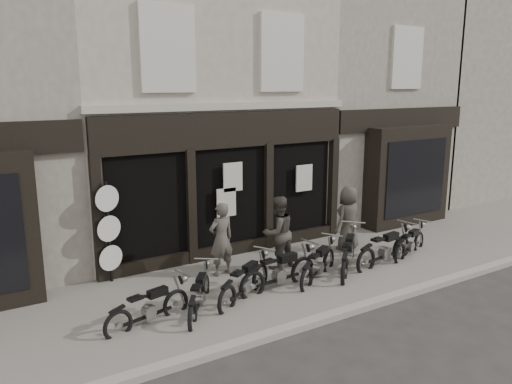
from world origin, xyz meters
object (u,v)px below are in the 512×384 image
motorcycle_2 (245,285)px  man_left (221,239)px  motorcycle_3 (279,275)px  motorcycle_5 (348,257)px  motorcycle_6 (385,252)px  man_centre (278,232)px  motorcycle_0 (149,311)px  motorcycle_4 (318,267)px  advert_sign_post (109,237)px  man_right (348,218)px  motorcycle_1 (199,298)px  motorcycle_7 (410,246)px

motorcycle_2 → man_left: bearing=53.4°
motorcycle_2 → man_left: 1.55m
motorcycle_3 → motorcycle_5: size_ratio=1.16×
motorcycle_6 → man_centre: size_ratio=1.21×
motorcycle_2 → man_left: (0.18, 1.41, 0.62)m
motorcycle_0 → motorcycle_4: 4.18m
man_left → advert_sign_post: 2.56m
motorcycle_5 → man_centre: man_centre is taller
motorcycle_0 → man_right: size_ratio=1.05×
motorcycle_1 → motorcycle_3: 2.03m
motorcycle_4 → man_left: bearing=113.7°
motorcycle_2 → man_right: (4.01, 1.26, 0.62)m
motorcycle_1 → motorcycle_4: bearing=-52.0°
motorcycle_5 → advert_sign_post: (-5.18, 2.28, 0.77)m
motorcycle_7 → man_left: (-4.99, 1.35, 0.65)m
man_centre → advert_sign_post: advert_sign_post is taller
motorcycle_0 → motorcycle_5: bearing=-12.4°
man_centre → motorcycle_3: bearing=53.4°
man_right → advert_sign_post: 6.30m
motorcycle_5 → motorcycle_7: bearing=-42.6°
motorcycle_0 → man_right: bearing=-2.0°
motorcycle_5 → man_centre: bearing=101.6°
motorcycle_5 → advert_sign_post: size_ratio=0.75×
motorcycle_4 → motorcycle_1: bearing=152.0°
motorcycle_3 → motorcycle_4: size_ratio=1.18×
motorcycle_4 → man_left: 2.38m
motorcycle_6 → man_left: size_ratio=1.23×
motorcycle_1 → motorcycle_6: 5.18m
motorcycle_5 → man_left: bearing=112.9°
motorcycle_0 → man_centre: bearing=3.3°
motorcycle_2 → advert_sign_post: size_ratio=0.75×
motorcycle_3 → man_right: size_ratio=1.21×
motorcycle_0 → motorcycle_4: (4.18, 0.09, 0.02)m
advert_sign_post → motorcycle_3: bearing=-54.3°
motorcycle_0 → motorcycle_5: motorcycle_5 is taller
man_left → advert_sign_post: bearing=-27.7°
motorcycle_0 → motorcycle_2: size_ratio=1.00×
motorcycle_4 → man_left: (-1.85, 1.37, 0.62)m
motorcycle_7 → man_left: bearing=145.0°
motorcycle_1 → motorcycle_5: motorcycle_5 is taller
man_right → advert_sign_post: size_ratio=0.72×
motorcycle_3 → motorcycle_4: bearing=-7.3°
man_left → man_centre: bearing=162.6°
motorcycle_1 → advert_sign_post: (-1.09, 2.42, 0.84)m
motorcycle_0 → motorcycle_1: 1.05m
motorcycle_2 → motorcycle_3: motorcycle_3 is taller
motorcycle_2 → man_centre: man_centre is taller
motorcycle_0 → motorcycle_6: bearing=-14.2°
man_left → motorcycle_2: bearing=77.1°
man_left → motorcycle_1: bearing=43.3°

